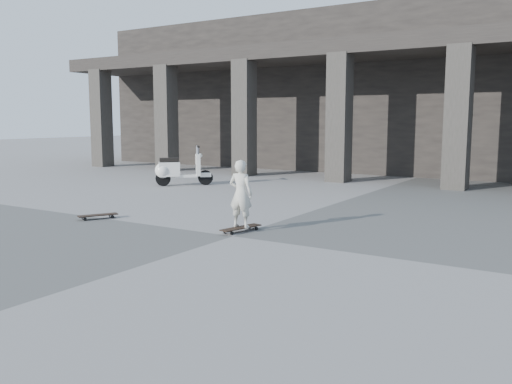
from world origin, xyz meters
The scene contains 6 objects.
ground centered at (0.00, 0.00, 0.00)m, with size 90.00×90.00×0.00m, color #4F4F4D.
colonnade centered at (0.00, 13.77, 3.03)m, with size 28.00×8.82×6.00m.
longboard centered at (-0.09, 0.38, 0.07)m, with size 0.38×0.87×0.08m.
skateboard_spare centered at (-3.18, -0.10, 0.07)m, with size 0.54×0.76×0.09m.
child centered at (-0.09, 0.38, 0.68)m, with size 0.43×0.28×1.18m, color beige.
scooter centered at (-5.48, 4.90, 0.47)m, with size 1.33×1.32×1.20m.
Camera 1 is at (5.09, -7.39, 1.96)m, focal length 38.00 mm.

